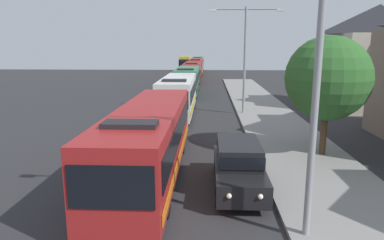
{
  "coord_description": "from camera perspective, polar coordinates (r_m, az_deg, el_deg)",
  "views": [
    {
      "loc": [
        1.19,
        -3.99,
        5.57
      ],
      "look_at": [
        0.36,
        13.63,
        1.84
      ],
      "focal_mm": 32.77,
      "sensor_mm": 36.0,
      "label": 1
    }
  ],
  "objects": [
    {
      "name": "house_distant_gabled",
      "position": [
        35.22,
        27.64,
        9.08
      ],
      "size": [
        7.34,
        7.43,
        9.09
      ],
      "color": "#BCB29E",
      "rests_on": "ground_plane"
    },
    {
      "name": "box_truck_oncoming",
      "position": [
        85.49,
        -1.19,
        9.35
      ],
      "size": [
        2.35,
        7.63,
        3.15
      ],
      "color": "black",
      "rests_on": "ground_plane"
    },
    {
      "name": "bus_rear",
      "position": [
        68.7,
        0.64,
        8.7
      ],
      "size": [
        2.58,
        10.85,
        3.21
      ],
      "color": "maroon",
      "rests_on": "ground_plane"
    },
    {
      "name": "streetlamp_mid",
      "position": [
        28.99,
        8.63,
        11.29
      ],
      "size": [
        5.84,
        0.28,
        8.45
      ],
      "color": "gray",
      "rests_on": "sidewalk"
    },
    {
      "name": "bus_tail_end",
      "position": [
        81.54,
        0.97,
        9.21
      ],
      "size": [
        2.58,
        11.43,
        3.21
      ],
      "color": "#33724C",
      "rests_on": "ground_plane"
    },
    {
      "name": "bus_lead",
      "position": [
        15.16,
        -6.85,
        -2.98
      ],
      "size": [
        2.58,
        12.23,
        3.21
      ],
      "color": "maroon",
      "rests_on": "ground_plane"
    },
    {
      "name": "white_suv",
      "position": [
        14.0,
        7.57,
        -7.08
      ],
      "size": [
        1.86,
        5.02,
        1.9
      ],
      "color": "black",
      "rests_on": "ground_plane"
    },
    {
      "name": "bus_fourth_in_line",
      "position": [
        54.87,
        0.1,
        7.88
      ],
      "size": [
        2.58,
        11.2,
        3.21
      ],
      "color": "maroon",
      "rests_on": "ground_plane"
    },
    {
      "name": "bus_second_in_line",
      "position": [
        28.89,
        -2.27,
        4.21
      ],
      "size": [
        2.58,
        10.54,
        3.21
      ],
      "color": "silver",
      "rests_on": "ground_plane"
    },
    {
      "name": "streetlamp_near",
      "position": [
        10.01,
        19.78,
        7.67
      ],
      "size": [
        6.35,
        0.28,
        7.71
      ],
      "color": "gray",
      "rests_on": "sidewalk"
    },
    {
      "name": "roadside_tree",
      "position": [
        18.6,
        21.23,
        6.33
      ],
      "size": [
        4.17,
        4.17,
        5.96
      ],
      "color": "#4C3823",
      "rests_on": "sidewalk"
    },
    {
      "name": "bus_middle",
      "position": [
        41.63,
        -0.74,
        6.59
      ],
      "size": [
        2.58,
        11.6,
        3.21
      ],
      "color": "#33724C",
      "rests_on": "ground_plane"
    }
  ]
}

